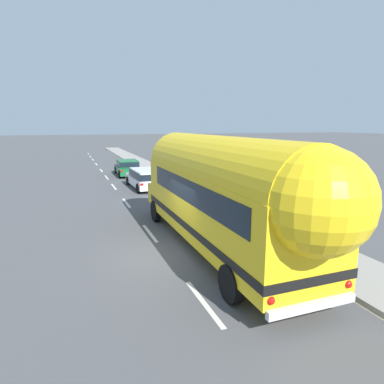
% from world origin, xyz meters
% --- Properties ---
extents(ground_plane, '(300.00, 300.00, 0.00)m').
position_xyz_m(ground_plane, '(0.00, 0.00, 0.00)').
color(ground_plane, '#4C4C4F').
extents(lane_markings, '(3.82, 80.00, 0.01)m').
position_xyz_m(lane_markings, '(2.60, 13.06, 0.00)').
color(lane_markings, silver).
rests_on(lane_markings, ground).
extents(sidewalk_slab, '(2.49, 90.00, 0.15)m').
position_xyz_m(sidewalk_slab, '(4.94, 10.00, 0.07)').
color(sidewalk_slab, gray).
rests_on(sidewalk_slab, ground).
extents(painted_bus, '(2.62, 12.29, 4.12)m').
position_xyz_m(painted_bus, '(1.84, -0.66, 2.30)').
color(painted_bus, yellow).
rests_on(painted_bus, ground).
extents(car_lead, '(2.12, 4.87, 1.37)m').
position_xyz_m(car_lead, '(2.09, 12.46, 0.80)').
color(car_lead, white).
rests_on(car_lead, ground).
extents(car_second, '(2.11, 4.72, 1.37)m').
position_xyz_m(car_second, '(1.98, 19.36, 0.74)').
color(car_second, '#196633').
rests_on(car_second, ground).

